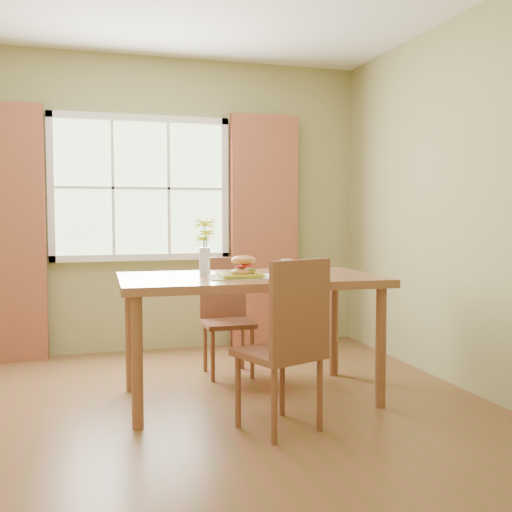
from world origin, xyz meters
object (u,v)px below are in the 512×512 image
object	(u,v)px
croissant_sandwich	(244,266)
flower_vase	(205,241)
chair_near	(288,338)
dining_table	(250,288)
water_glass	(287,268)
chair_far	(226,310)

from	to	relation	value
croissant_sandwich	flower_vase	bearing A→B (deg)	112.94
chair_near	croissant_sandwich	xyz separation A→B (m)	(-0.11, 0.56, 0.38)
dining_table	croissant_sandwich	xyz separation A→B (m)	(-0.08, -0.14, 0.17)
chair_near	water_glass	bearing A→B (deg)	50.83
dining_table	flower_vase	size ratio (longest dim) A/B	4.61
flower_vase	water_glass	bearing A→B (deg)	-26.54
dining_table	croissant_sandwich	distance (m)	0.24
chair_near	water_glass	distance (m)	0.74
chair_far	water_glass	bearing A→B (deg)	-72.21
chair_near	water_glass	size ratio (longest dim) A/B	8.94
croissant_sandwich	flower_vase	size ratio (longest dim) A/B	0.49
dining_table	chair_near	bearing A→B (deg)	-85.67
croissant_sandwich	flower_vase	xyz separation A→B (m)	(-0.19, 0.32, 0.15)
dining_table	chair_far	xyz separation A→B (m)	(0.00, 0.70, -0.26)
water_glass	flower_vase	bearing A→B (deg)	153.46
water_glass	chair_near	bearing A→B (deg)	-108.32
chair_far	croissant_sandwich	xyz separation A→B (m)	(-0.08, -0.84, 0.43)
chair_near	croissant_sandwich	world-z (taller)	chair_near
chair_near	croissant_sandwich	distance (m)	0.68
croissant_sandwich	chair_near	bearing A→B (deg)	-87.22
dining_table	chair_far	bearing A→B (deg)	91.67
chair_far	flower_vase	xyz separation A→B (m)	(-0.27, -0.52, 0.58)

